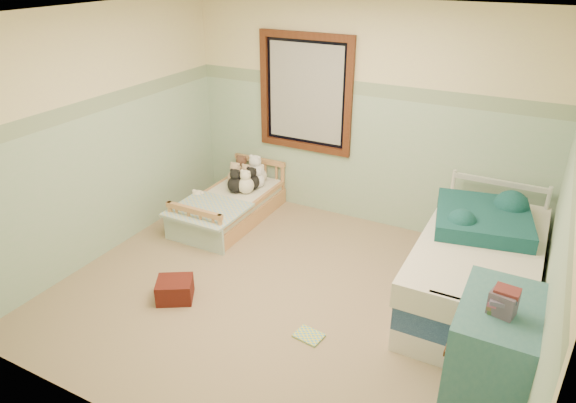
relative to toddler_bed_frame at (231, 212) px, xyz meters
The scene contains 32 objects.
floor 1.69m from the toddler_bed_frame, 38.46° to the right, with size 4.20×3.60×0.02m, color gray.
ceiling 2.95m from the toddler_bed_frame, 38.46° to the right, with size 4.20×3.60×0.02m, color silver.
wall_back 1.91m from the toddler_bed_frame, 29.57° to the left, with size 4.20×0.04×2.50m, color beige.
wall_front 3.35m from the toddler_bed_frame, 65.12° to the right, with size 4.20×0.04×2.50m, color beige.
wall_left 1.75m from the toddler_bed_frame, 126.54° to the right, with size 0.04×3.60×2.50m, color beige.
wall_right 3.76m from the toddler_bed_frame, 17.06° to the right, with size 0.04×3.60×2.50m, color beige.
wainscot_mint 1.65m from the toddler_bed_frame, 29.08° to the left, with size 4.20×0.01×1.50m, color #8FB794.
border_strip 2.12m from the toddler_bed_frame, 29.08° to the left, with size 4.20×0.01×0.15m, color #35653F.
window_frame 1.65m from the toddler_bed_frame, 48.79° to the left, with size 1.16×0.06×1.36m, color #34150B.
window_blinds 1.66m from the toddler_bed_frame, 49.19° to the left, with size 0.92×0.01×1.12m, color beige.
toddler_bed_frame is the anchor object (origin of this frame).
toddler_mattress 0.15m from the toddler_bed_frame, ahead, with size 0.66×1.39×0.12m, color silver.
patchwork_quilt 0.51m from the toddler_bed_frame, 90.00° to the right, with size 0.79×0.72×0.03m, color #81B0DA.
plush_bed_brown 0.61m from the toddler_bed_frame, 106.70° to the left, with size 0.21×0.21×0.21m, color brown.
plush_bed_white 0.60m from the toddler_bed_frame, 84.29° to the left, with size 0.24×0.24×0.24m, color white.
plush_bed_tan 0.43m from the toddler_bed_frame, 109.65° to the left, with size 0.21×0.21×0.21m, color #D0AE89.
plush_bed_dark 0.44m from the toddler_bed_frame, 65.10° to the left, with size 0.20×0.20×0.20m, color black.
plush_floor_cream 0.39m from the toddler_bed_frame, 155.54° to the right, with size 0.25×0.25×0.25m, color white.
plush_floor_tan 0.24m from the toddler_bed_frame, 133.30° to the right, with size 0.23×0.23×0.23m, color #D0AE89.
twin_bed_frame 2.90m from the toddler_bed_frame, ahead, with size 0.96×1.92×0.22m, color silver.
twin_boxspring 2.91m from the toddler_bed_frame, ahead, with size 0.96×1.92×0.22m, color navy.
twin_mattress 2.93m from the toddler_bed_frame, ahead, with size 1.00×1.96×0.22m, color silver.
teal_blanket 2.89m from the toddler_bed_frame, ahead, with size 0.82×0.86×0.14m, color #0D403E.
dresser 3.51m from the toddler_bed_frame, 25.44° to the right, with size 0.52×0.83×0.83m, color #2E6570.
book_stack 3.63m from the toddler_bed_frame, 26.82° to the right, with size 0.16×0.12×0.16m, color brown.
red_pillow 1.64m from the toddler_bed_frame, 75.05° to the right, with size 0.32×0.28×0.20m, color maroon.
floor_book 2.30m from the toddler_bed_frame, 40.32° to the right, with size 0.23×0.18×0.02m, color yellow.
extra_plush_0 0.62m from the toddler_bed_frame, 79.74° to the left, with size 0.16×0.16×0.16m, color white.
extra_plush_1 0.37m from the toddler_bed_frame, 51.98° to the left, with size 0.20×0.20×0.20m, color white.
extra_plush_2 0.34m from the toddler_bed_frame, 88.87° to the left, with size 0.20×0.20×0.20m, color black.
extra_plush_3 0.50m from the toddler_bed_frame, 66.78° to the left, with size 0.17×0.17×0.17m, color white.
extra_plush_4 0.51m from the toddler_bed_frame, 94.66° to the left, with size 0.17×0.17×0.17m, color #D0AE89.
Camera 1 is at (1.86, -3.54, 2.92)m, focal length 32.24 mm.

